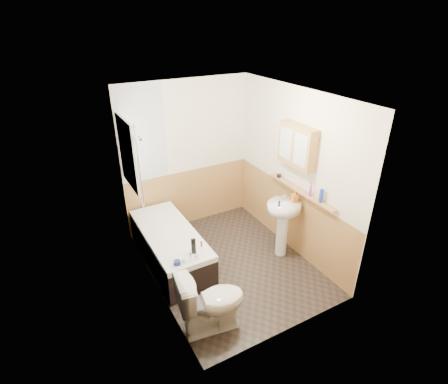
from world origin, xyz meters
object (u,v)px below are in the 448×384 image
(bathtub, at_px, (170,246))
(sink, at_px, (283,218))
(pine_shelf, at_px, (301,191))
(medicine_cabinet, at_px, (297,146))
(toilet, at_px, (211,302))

(bathtub, distance_m, sink, 1.73)
(pine_shelf, distance_m, medicine_cabinet, 0.66)
(bathtub, xyz_separation_m, toilet, (-0.03, -1.40, 0.11))
(bathtub, height_order, toilet, toilet)
(medicine_cabinet, bearing_deg, bathtub, 161.49)
(bathtub, height_order, pine_shelf, pine_shelf)
(bathtub, distance_m, toilet, 1.40)
(bathtub, xyz_separation_m, medicine_cabinet, (1.74, -0.58, 1.45))
(sink, bearing_deg, toilet, -154.81)
(medicine_cabinet, bearing_deg, toilet, -155.37)
(sink, distance_m, medicine_cabinet, 1.10)
(pine_shelf, bearing_deg, sink, 154.54)
(toilet, height_order, sink, sink)
(pine_shelf, bearing_deg, bathtub, 157.67)
(bathtub, distance_m, medicine_cabinet, 2.34)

